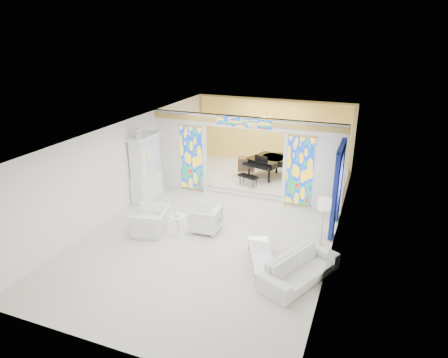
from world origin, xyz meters
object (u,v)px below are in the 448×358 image
at_px(sofa, 300,268).
at_px(coffee_table, 262,255).
at_px(grand_piano, 272,161).
at_px(china_cabinet, 146,168).
at_px(tv_console, 246,164).
at_px(armchair_left, 151,221).
at_px(armchair_right, 206,219).

relative_size(sofa, coffee_table, 1.17).
relative_size(coffee_table, grand_piano, 0.76).
bearing_deg(china_cabinet, tv_console, 48.94).
relative_size(armchair_left, armchair_right, 1.33).
height_order(armchair_left, tv_console, tv_console).
relative_size(armchair_right, grand_piano, 0.35).
bearing_deg(coffee_table, grand_piano, 102.78).
relative_size(sofa, tv_console, 2.89).
bearing_deg(china_cabinet, sofa, -26.16).
xyz_separation_m(armchair_left, tv_console, (1.26, 5.33, 0.31)).
bearing_deg(coffee_table, sofa, -10.07).
relative_size(coffee_table, tv_console, 2.47).
distance_m(armchair_left, armchair_right, 1.65).
relative_size(armchair_left, sofa, 0.51).
relative_size(china_cabinet, tv_console, 3.48).
xyz_separation_m(china_cabinet, coffee_table, (5.14, -2.85, -0.79)).
relative_size(armchair_right, sofa, 0.39).
distance_m(armchair_right, grand_piano, 5.05).
xyz_separation_m(grand_piano, tv_console, (-0.98, -0.32, -0.15)).
height_order(coffee_table, grand_piano, grand_piano).
bearing_deg(grand_piano, coffee_table, -58.28).
relative_size(armchair_right, coffee_table, 0.45).
bearing_deg(armchair_right, sofa, 61.44).
bearing_deg(sofa, tv_console, 53.62).
xyz_separation_m(armchair_left, armchair_right, (1.50, 0.68, 0.02)).
distance_m(armchair_left, coffee_table, 3.72).
height_order(grand_piano, tv_console, grand_piano).
height_order(coffee_table, tv_console, tv_console).
bearing_deg(sofa, armchair_right, 89.11).
bearing_deg(armchair_left, tv_console, 152.49).
xyz_separation_m(coffee_table, grand_piano, (-1.43, 6.30, 0.46)).
xyz_separation_m(armchair_left, sofa, (4.69, -0.83, -0.05)).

